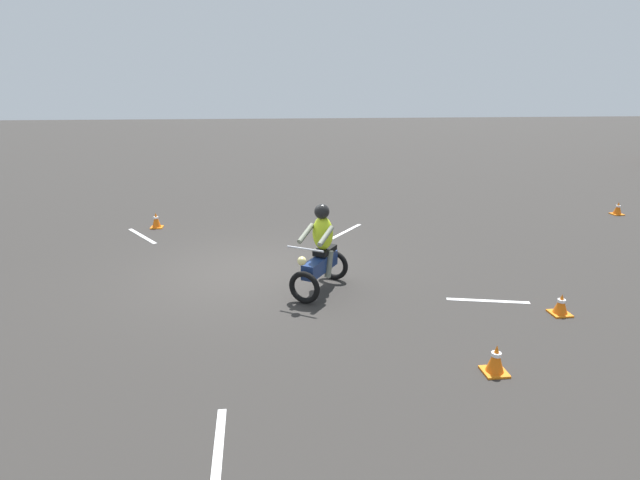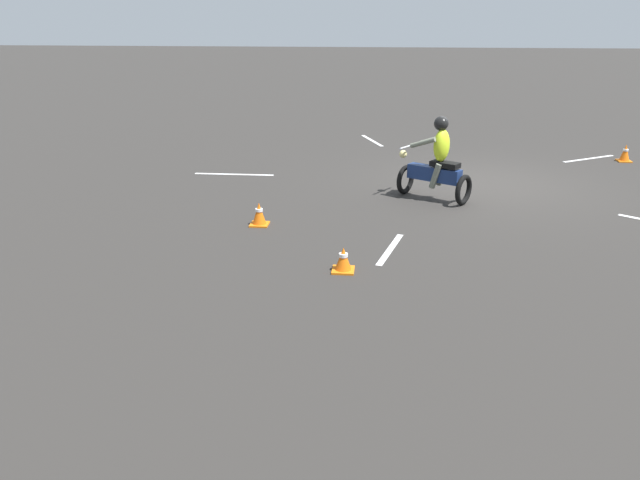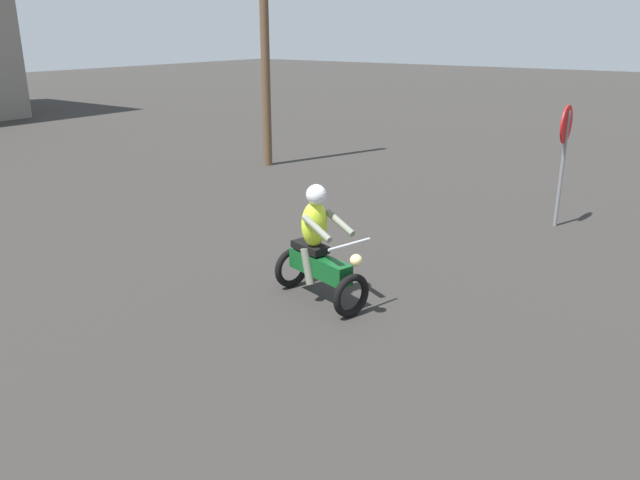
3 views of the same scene
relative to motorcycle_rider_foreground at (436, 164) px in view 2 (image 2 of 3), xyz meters
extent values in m
plane|color=#2D2B28|center=(-1.18, -1.40, -0.73)|extent=(120.00, 120.00, 0.00)
torus|color=black|center=(0.58, -0.36, -0.43)|extent=(0.40, 0.56, 0.60)
torus|color=black|center=(-0.52, 0.33, -0.43)|extent=(0.40, 0.56, 0.60)
cube|color=navy|center=(0.03, -0.02, -0.21)|extent=(1.06, 0.79, 0.28)
cube|color=black|center=(-0.16, 0.10, 0.01)|extent=(0.61, 0.52, 0.10)
cylinder|color=silver|center=(0.54, -0.34, 0.27)|extent=(0.40, 0.61, 0.04)
sphere|color=#F2E08C|center=(0.65, -0.41, 0.09)|extent=(0.22, 0.22, 0.16)
ellipsoid|color=#CCEA26|center=(-0.07, 0.05, 0.37)|extent=(0.45, 0.49, 0.64)
cylinder|color=slate|center=(0.08, -0.28, 0.42)|extent=(0.51, 0.37, 0.27)
cylinder|color=slate|center=(0.29, 0.05, 0.42)|extent=(0.51, 0.37, 0.27)
cylinder|color=slate|center=(-0.13, -0.08, -0.21)|extent=(0.27, 0.23, 0.51)
cylinder|color=slate|center=(0.02, 0.15, -0.21)|extent=(0.27, 0.23, 0.51)
sphere|color=black|center=(-0.04, 0.02, 0.79)|extent=(0.39, 0.39, 0.28)
cube|color=orange|center=(-4.98, -3.96, -0.71)|extent=(0.32, 0.32, 0.03)
cone|color=orange|center=(-4.98, -3.96, -0.50)|extent=(0.24, 0.24, 0.40)
cylinder|color=white|center=(-4.98, -3.96, -0.43)|extent=(0.13, 0.13, 0.05)
cube|color=orange|center=(3.17, 1.97, -0.71)|extent=(0.32, 0.32, 0.03)
cone|color=orange|center=(3.17, 1.97, -0.51)|extent=(0.24, 0.24, 0.38)
cylinder|color=white|center=(3.17, 1.97, -0.45)|extent=(0.13, 0.13, 0.05)
cube|color=orange|center=(1.56, 3.89, -0.71)|extent=(0.32, 0.32, 0.03)
cone|color=orange|center=(1.56, 3.89, -0.53)|extent=(0.24, 0.24, 0.33)
cylinder|color=white|center=(1.56, 3.89, -0.48)|extent=(0.13, 0.13, 0.05)
cube|color=silver|center=(4.48, -1.60, -0.72)|extent=(1.85, 0.12, 0.01)
cube|color=silver|center=(0.88, 2.93, -0.72)|extent=(0.44, 1.44, 0.01)
cube|color=silver|center=(-4.20, -4.19, -0.72)|extent=(1.53, 1.03, 0.01)
cube|color=silver|center=(1.41, -6.06, -0.72)|extent=(0.70, 1.68, 0.01)
camera|label=1|loc=(8.75, -1.06, 2.91)|focal=28.00mm
camera|label=2|loc=(1.01, 12.19, 2.77)|focal=35.00mm
camera|label=3|loc=(-3.04, 5.56, 2.91)|focal=35.00mm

